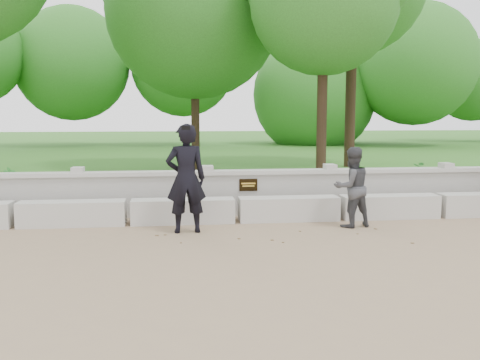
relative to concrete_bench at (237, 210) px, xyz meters
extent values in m
plane|color=#8B7255|center=(0.00, -1.90, -0.22)|extent=(80.00, 80.00, 0.00)
cube|color=#32631C|center=(0.00, 12.10, -0.10)|extent=(40.00, 22.00, 0.25)
cube|color=#B8B5AE|center=(-3.00, 0.00, 0.00)|extent=(1.90, 0.45, 0.45)
cube|color=#B8B5AE|center=(-1.00, 0.00, 0.00)|extent=(1.90, 0.45, 0.45)
cube|color=#B8B5AE|center=(1.00, 0.00, 0.00)|extent=(1.90, 0.45, 0.45)
cube|color=#B8B5AE|center=(3.00, 0.00, 0.00)|extent=(1.90, 0.45, 0.45)
cube|color=#ADAAA3|center=(0.00, 0.70, 0.18)|extent=(12.50, 0.25, 0.82)
cube|color=#B8B5AE|center=(0.00, 0.70, 0.64)|extent=(12.50, 0.35, 0.08)
cube|color=black|center=(0.30, 0.56, 0.40)|extent=(0.36, 0.02, 0.24)
imported|color=black|center=(-0.95, -0.79, 0.70)|extent=(0.71, 0.50, 1.86)
cube|color=black|center=(-0.95, -1.16, 1.57)|extent=(0.14, 0.03, 0.07)
imported|color=#3A3A3E|center=(1.99, -0.69, 0.49)|extent=(0.81, 0.70, 1.44)
cylinder|color=#382619|center=(-0.50, 7.05, 1.94)|extent=(0.26, 0.26, 3.84)
cylinder|color=#382619|center=(2.62, 3.62, 1.95)|extent=(0.26, 0.26, 3.85)
cylinder|color=#382619|center=(4.65, 7.47, 2.55)|extent=(0.34, 0.34, 5.04)
imported|color=#267126|center=(-4.87, 2.75, 0.31)|extent=(0.35, 0.36, 0.57)
imported|color=#267126|center=(2.67, 1.95, 0.29)|extent=(0.27, 0.32, 0.53)
imported|color=#267126|center=(4.45, 1.40, 0.36)|extent=(0.74, 0.68, 0.67)
imported|color=#267126|center=(0.75, 2.40, 0.28)|extent=(0.32, 0.34, 0.51)
camera|label=1|loc=(-1.12, -9.83, 1.81)|focal=40.00mm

